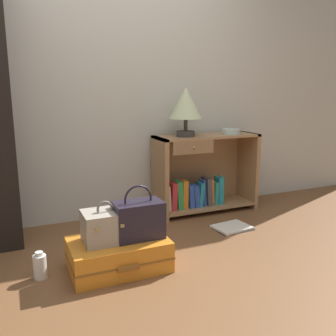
# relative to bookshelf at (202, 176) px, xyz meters

# --- Properties ---
(ground_plane) EXTENTS (9.00, 9.00, 0.00)m
(ground_plane) POSITION_rel_bookshelf_xyz_m (-0.87, -1.26, -0.35)
(ground_plane) COLOR brown
(back_wall) EXTENTS (6.40, 0.10, 2.60)m
(back_wall) POSITION_rel_bookshelf_xyz_m (-0.87, 0.24, 0.95)
(back_wall) COLOR beige
(back_wall) RESTS_ON ground_plane
(bookshelf) EXTENTS (1.01, 0.37, 0.75)m
(bookshelf) POSITION_rel_bookshelf_xyz_m (0.00, 0.00, 0.00)
(bookshelf) COLOR #A37A51
(bookshelf) RESTS_ON ground_plane
(table_lamp) EXTENTS (0.30, 0.30, 0.44)m
(table_lamp) POSITION_rel_bookshelf_xyz_m (-0.20, -0.04, 0.69)
(table_lamp) COLOR #3D3838
(table_lamp) RESTS_ON bookshelf
(bowl) EXTENTS (0.17, 0.17, 0.05)m
(bowl) POSITION_rel_bookshelf_xyz_m (0.28, -0.05, 0.43)
(bowl) COLOR silver
(bowl) RESTS_ON bookshelf
(suitcase_large) EXTENTS (0.65, 0.44, 0.21)m
(suitcase_large) POSITION_rel_bookshelf_xyz_m (-1.09, -0.86, -0.25)
(suitcase_large) COLOR orange
(suitcase_large) RESTS_ON ground_plane
(train_case) EXTENTS (0.29, 0.24, 0.28)m
(train_case) POSITION_rel_bookshelf_xyz_m (-1.17, -0.85, -0.04)
(train_case) COLOR #A89E8E
(train_case) RESTS_ON suitcase_large
(handbag) EXTENTS (0.32, 0.19, 0.36)m
(handbag) POSITION_rel_bookshelf_xyz_m (-0.95, -0.87, -0.02)
(handbag) COLOR #231E2D
(handbag) RESTS_ON suitcase_large
(bottle) EXTENTS (0.08, 0.08, 0.18)m
(bottle) POSITION_rel_bookshelf_xyz_m (-1.59, -0.78, -0.27)
(bottle) COLOR white
(bottle) RESTS_ON ground_plane
(open_book_on_floor) EXTENTS (0.33, 0.27, 0.02)m
(open_book_on_floor) POSITION_rel_bookshelf_xyz_m (0.01, -0.54, -0.34)
(open_book_on_floor) COLOR white
(open_book_on_floor) RESTS_ON ground_plane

